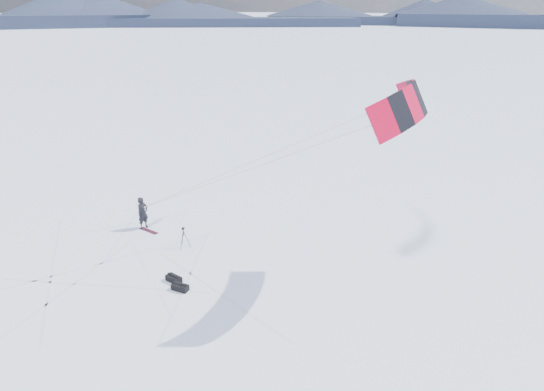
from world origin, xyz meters
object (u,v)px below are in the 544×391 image
Objects in this scene: tripod at (184,234)px; gear_bag_b at (174,279)px; snowboard at (149,231)px; gear_bag_a at (180,287)px; snowkiter at (145,228)px.

gear_bag_b is (1.72, -2.78, -0.60)m from tripod.
snowboard is 1.14× the size of tripod.
gear_bag_a is at bearing -21.64° from gear_bag_b.
tripod is at bearing -94.98° from snowkiter.
snowboard is 1.66× the size of gear_bag_b.
gear_bag_a is (5.45, -3.59, 0.13)m from snowboard.
gear_bag_b is (-0.73, 0.39, 0.00)m from gear_bag_a.
snowkiter is 7.01m from gear_bag_a.
gear_bag_b is at bearing 145.19° from gear_bag_a.
snowboard is at bearing 138.21° from tripod.
gear_bag_b reaches higher than snowboard.
snowboard is at bearing 140.02° from gear_bag_a.
snowboard is 5.71m from gear_bag_b.
gear_bag_b is at bearing -29.45° from snowboard.
tripod is (3.47, -0.58, 0.75)m from snowkiter.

